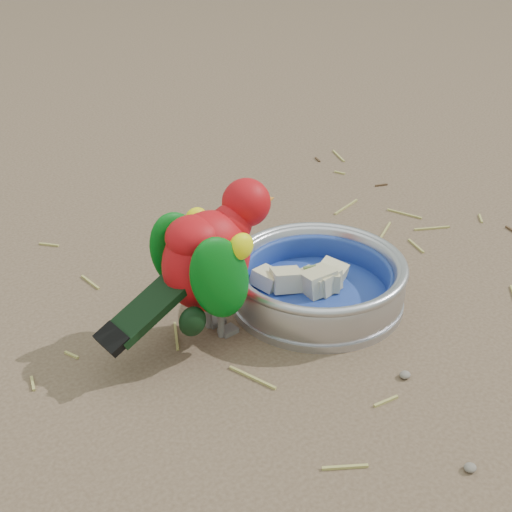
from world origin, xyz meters
TOP-DOWN VIEW (x-y plane):
  - ground at (0.00, 0.00)m, footprint 60.00×60.00m
  - food_bowl at (0.03, 0.05)m, footprint 0.22×0.22m
  - bowl_wall at (0.03, 0.05)m, footprint 0.22×0.22m
  - fruit_wedges at (0.03, 0.05)m, footprint 0.13×0.13m
  - lory_parrot at (-0.12, 0.09)m, footprint 0.22×0.11m
  - ground_debris at (-0.02, 0.09)m, footprint 0.90×0.80m

SIDE VIEW (x-z plane):
  - ground at x=0.00m, z-range 0.00..0.00m
  - ground_debris at x=-0.02m, z-range 0.00..0.01m
  - food_bowl at x=0.03m, z-range 0.00..0.02m
  - fruit_wedges at x=0.03m, z-range 0.02..0.05m
  - bowl_wall at x=0.03m, z-range 0.02..0.06m
  - lory_parrot at x=-0.12m, z-range 0.00..0.18m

